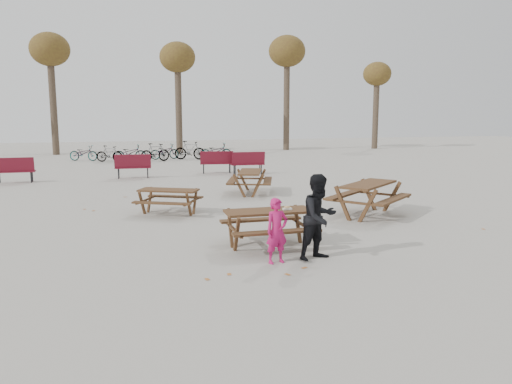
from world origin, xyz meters
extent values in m
plane|color=gray|center=(0.00, 0.00, 0.00)|extent=(80.00, 80.00, 0.00)
cube|color=#3C2715|center=(0.00, 0.00, 0.75)|extent=(1.80, 0.70, 0.05)
cube|color=#3C2715|center=(0.00, -0.60, 0.45)|extent=(1.80, 0.25, 0.05)
cube|color=#3C2715|center=(0.00, 0.60, 0.45)|extent=(1.80, 0.25, 0.05)
cylinder|color=#3C2715|center=(-0.75, -0.30, 0.36)|extent=(0.08, 0.08, 0.73)
cylinder|color=#3C2715|center=(-0.75, 0.30, 0.36)|extent=(0.08, 0.08, 0.73)
cylinder|color=#3C2715|center=(0.75, -0.30, 0.36)|extent=(0.08, 0.08, 0.73)
cylinder|color=#3C2715|center=(0.75, 0.30, 0.36)|extent=(0.08, 0.08, 0.73)
cube|color=white|center=(0.39, -0.06, 0.79)|extent=(0.18, 0.11, 0.03)
ellipsoid|color=tan|center=(0.39, -0.06, 0.83)|extent=(0.14, 0.06, 0.05)
cylinder|color=silver|center=(0.14, -0.17, 0.85)|extent=(0.06, 0.06, 0.15)
cylinder|color=#EFA50C|center=(0.14, -0.17, 0.83)|extent=(0.07, 0.07, 0.05)
cylinder|color=white|center=(0.14, -0.17, 0.94)|extent=(0.03, 0.03, 0.02)
imported|color=#B8175C|center=(-0.18, -1.14, 0.61)|extent=(0.50, 0.38, 1.22)
imported|color=black|center=(0.66, -1.12, 0.82)|extent=(0.97, 0.87, 1.64)
imported|color=black|center=(-4.97, 20.59, 0.44)|extent=(1.78, 1.22, 0.89)
imported|color=black|center=(-3.51, 19.50, 0.46)|extent=(1.59, 1.00, 0.92)
imported|color=black|center=(-2.40, 19.58, 0.48)|extent=(1.87, 0.81, 0.96)
imported|color=black|center=(-1.01, 19.04, 0.52)|extent=(1.80, 1.05, 1.04)
imported|color=black|center=(-0.37, 20.33, 0.46)|extent=(1.83, 0.99, 0.91)
imported|color=black|center=(1.05, 19.75, 0.55)|extent=(1.90, 1.12, 1.10)
imported|color=black|center=(2.49, 19.13, 0.50)|extent=(1.90, 0.68, 0.99)
cylinder|color=#382B21|center=(-7.00, 25.50, 3.15)|extent=(0.44, 0.44, 6.30)
ellipsoid|color=brown|center=(-7.00, 25.50, 6.75)|extent=(2.52, 2.52, 2.14)
cylinder|color=#382B21|center=(1.00, 24.50, 2.97)|extent=(0.44, 0.44, 5.95)
ellipsoid|color=brown|center=(1.00, 24.50, 6.38)|extent=(2.38, 2.38, 2.02)
cylinder|color=#382B21|center=(9.00, 25.50, 3.32)|extent=(0.44, 0.44, 6.65)
ellipsoid|color=brown|center=(9.00, 25.50, 7.12)|extent=(2.66, 2.66, 2.26)
cylinder|color=#382B21|center=(16.00, 25.00, 2.62)|extent=(0.44, 0.44, 5.25)
ellipsoid|color=brown|center=(16.00, 25.00, 5.62)|extent=(2.10, 2.10, 1.79)
camera|label=1|loc=(-2.92, -9.70, 2.78)|focal=35.00mm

